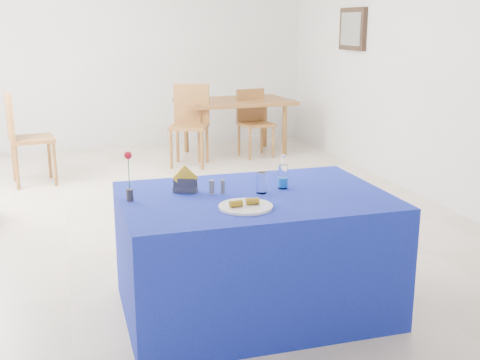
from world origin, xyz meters
The scene contains 17 objects.
floor centered at (0.00, 0.00, 0.00)m, with size 7.00×7.00×0.00m, color beige.
room_shell centered at (0.00, 0.00, 1.75)m, with size 7.00×7.00×7.00m.
picture_frame centered at (2.47, 1.60, 1.70)m, with size 0.06×0.64×0.52m, color black.
picture_art centered at (2.44, 1.60, 1.70)m, with size 0.02×0.52×0.40m, color #998C66.
plate centered at (-0.12, -2.32, 0.77)m, with size 0.31×0.31×0.01m, color white.
drinking_glass centered at (0.06, -2.05, 0.82)m, with size 0.06×0.06×0.13m, color white.
salt_shaker centered at (-0.17, -1.99, 0.80)m, with size 0.03×0.03×0.09m, color slate.
pepper_shaker centered at (-0.23, -1.98, 0.80)m, with size 0.03×0.03×0.09m, color slate.
blue_table centered at (0.01, -2.07, 0.38)m, with size 1.60×1.10×0.76m.
water_bottle centered at (0.22, -1.99, 0.83)m, with size 0.06×0.06×0.21m.
napkin_holder centered at (-0.38, -1.90, 0.81)m, with size 0.16×0.11×0.17m.
rose_vase centered at (-0.73, -1.99, 0.90)m, with size 0.04×0.04×0.29m.
oak_table centered at (1.19, 2.51, 0.68)m, with size 1.57×1.07×0.76m.
chair_bg_left centered at (0.48, 2.07, 0.59)m, with size 0.60×0.60×1.02m.
chair_bg_right centered at (1.41, 2.33, 0.52)m, with size 0.46×0.46×0.91m.
chair_win_b centered at (-1.52, 1.59, 0.60)m, with size 0.53×0.53×1.04m.
banana_pieces centered at (-0.13, -2.32, 0.79)m, with size 0.18×0.07×0.04m.
Camera 1 is at (-1.07, -5.40, 1.76)m, focal length 45.00 mm.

